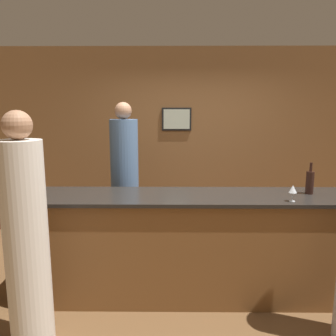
{
  "coord_description": "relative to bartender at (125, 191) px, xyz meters",
  "views": [
    {
      "loc": [
        -0.32,
        -3.12,
        1.88
      ],
      "look_at": [
        -0.35,
        0.1,
        1.31
      ],
      "focal_mm": 35.0,
      "sensor_mm": 36.0,
      "label": 1
    }
  ],
  "objects": [
    {
      "name": "ground_plane",
      "position": [
        0.87,
        -0.68,
        -0.93
      ],
      "size": [
        14.0,
        14.0,
        0.0
      ],
      "primitive_type": "plane",
      "color": "brown"
    },
    {
      "name": "back_wall",
      "position": [
        0.87,
        1.19,
        0.47
      ],
      "size": [
        8.0,
        0.08,
        2.8
      ],
      "color": "brown",
      "rests_on": "ground_plane"
    },
    {
      "name": "wine_glass_0",
      "position": [
        -0.81,
        -0.78,
        0.25
      ],
      "size": [
        0.07,
        0.07,
        0.15
      ],
      "color": "silver",
      "rests_on": "bar_counter"
    },
    {
      "name": "guest_0",
      "position": [
        -0.56,
        -1.44,
        -0.04
      ],
      "size": [
        0.33,
        0.33,
        1.88
      ],
      "color": "silver",
      "rests_on": "ground_plane"
    },
    {
      "name": "bartender",
      "position": [
        0.0,
        0.0,
        0.0
      ],
      "size": [
        0.33,
        0.33,
        1.97
      ],
      "rotation": [
        0.0,
        0.0,
        3.14
      ],
      "color": "#4C6B93",
      "rests_on": "ground_plane"
    },
    {
      "name": "wine_glass_1",
      "position": [
        -0.75,
        -0.92,
        0.28
      ],
      "size": [
        0.07,
        0.07,
        0.19
      ],
      "color": "silver",
      "rests_on": "bar_counter"
    },
    {
      "name": "wine_bottle_0",
      "position": [
        1.93,
        -0.63,
        0.25
      ],
      "size": [
        0.08,
        0.08,
        0.31
      ],
      "color": "black",
      "rests_on": "bar_counter"
    },
    {
      "name": "bar_counter",
      "position": [
        0.87,
        -0.68,
        -0.39
      ],
      "size": [
        3.59,
        0.69,
        1.06
      ],
      "color": "brown",
      "rests_on": "ground_plane"
    },
    {
      "name": "wine_glass_2",
      "position": [
        1.66,
        -0.91,
        0.25
      ],
      "size": [
        0.07,
        0.07,
        0.15
      ],
      "color": "silver",
      "rests_on": "bar_counter"
    }
  ]
}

